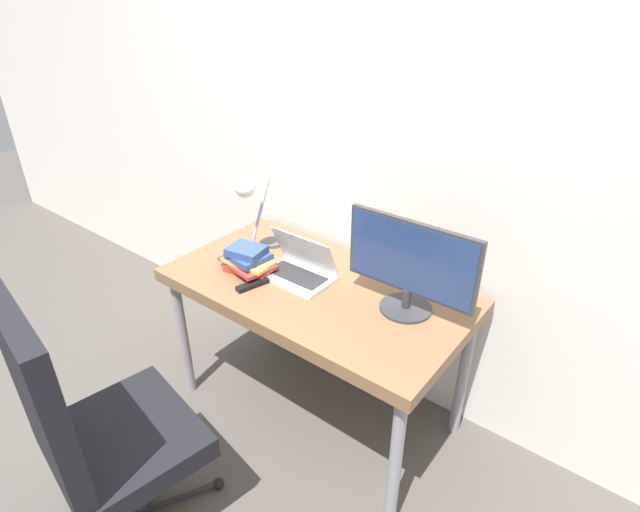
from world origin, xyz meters
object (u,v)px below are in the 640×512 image
(office_chair, at_px, (90,426))
(book_stack, at_px, (248,260))
(laptop, at_px, (299,268))
(monitor, at_px, (410,264))
(desk_lamp, at_px, (251,199))

(office_chair, height_order, book_stack, office_chair)
(laptop, relative_size, office_chair, 0.29)
(laptop, height_order, monitor, monitor)
(laptop, bearing_deg, monitor, 8.27)
(desk_lamp, xyz_separation_m, office_chair, (0.21, -1.05, -0.46))
(monitor, xyz_separation_m, office_chair, (-0.63, -1.09, -0.38))
(laptop, distance_m, monitor, 0.55)
(laptop, height_order, office_chair, office_chair)
(monitor, height_order, book_stack, monitor)
(laptop, xyz_separation_m, desk_lamp, (-0.32, 0.03, 0.25))
(desk_lamp, distance_m, office_chair, 1.16)
(desk_lamp, relative_size, office_chair, 0.37)
(laptop, bearing_deg, office_chair, -96.40)
(book_stack, bearing_deg, desk_lamp, 126.24)
(monitor, bearing_deg, book_stack, -165.72)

